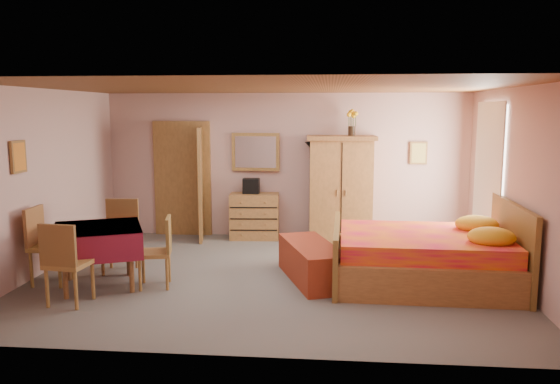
# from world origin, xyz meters

# --- Properties ---
(floor) EXTENTS (6.50, 6.50, 0.00)m
(floor) POSITION_xyz_m (0.00, 0.00, 0.00)
(floor) COLOR slate
(floor) RESTS_ON ground
(ceiling) EXTENTS (6.50, 6.50, 0.00)m
(ceiling) POSITION_xyz_m (0.00, 0.00, 2.60)
(ceiling) COLOR brown
(ceiling) RESTS_ON wall_back
(wall_back) EXTENTS (6.50, 0.10, 2.60)m
(wall_back) POSITION_xyz_m (0.00, 2.50, 1.30)
(wall_back) COLOR tan
(wall_back) RESTS_ON floor
(wall_front) EXTENTS (6.50, 0.10, 2.60)m
(wall_front) POSITION_xyz_m (0.00, -2.50, 1.30)
(wall_front) COLOR tan
(wall_front) RESTS_ON floor
(wall_left) EXTENTS (0.10, 5.00, 2.60)m
(wall_left) POSITION_xyz_m (-3.25, 0.00, 1.30)
(wall_left) COLOR tan
(wall_left) RESTS_ON floor
(wall_right) EXTENTS (0.10, 5.00, 2.60)m
(wall_right) POSITION_xyz_m (3.25, 0.00, 1.30)
(wall_right) COLOR tan
(wall_right) RESTS_ON floor
(doorway) EXTENTS (1.06, 0.12, 2.15)m
(doorway) POSITION_xyz_m (-1.90, 2.47, 1.02)
(doorway) COLOR #9E6B35
(doorway) RESTS_ON floor
(window) EXTENTS (0.08, 1.40, 1.95)m
(window) POSITION_xyz_m (3.21, 1.20, 1.45)
(window) COLOR white
(window) RESTS_ON wall_right
(picture_left) EXTENTS (0.04, 0.32, 0.42)m
(picture_left) POSITION_xyz_m (-3.22, -0.60, 1.70)
(picture_left) COLOR orange
(picture_left) RESTS_ON wall_left
(picture_back) EXTENTS (0.30, 0.04, 0.40)m
(picture_back) POSITION_xyz_m (2.35, 2.47, 1.55)
(picture_back) COLOR #D8BF59
(picture_back) RESTS_ON wall_back
(chest_of_drawers) EXTENTS (0.90, 0.49, 0.82)m
(chest_of_drawers) POSITION_xyz_m (-0.54, 2.24, 0.41)
(chest_of_drawers) COLOR #A06A36
(chest_of_drawers) RESTS_ON floor
(wall_mirror) EXTENTS (0.87, 0.07, 0.68)m
(wall_mirror) POSITION_xyz_m (-0.54, 2.45, 1.55)
(wall_mirror) COLOR silver
(wall_mirror) RESTS_ON wall_back
(stereo) EXTENTS (0.29, 0.22, 0.27)m
(stereo) POSITION_xyz_m (-0.60, 2.27, 0.95)
(stereo) COLOR black
(stereo) RESTS_ON chest_of_drawers
(floor_lamp) EXTENTS (0.23, 0.23, 1.74)m
(floor_lamp) POSITION_xyz_m (0.46, 2.30, 0.87)
(floor_lamp) COLOR black
(floor_lamp) RESTS_ON floor
(wardrobe) EXTENTS (1.21, 0.66, 1.86)m
(wardrobe) POSITION_xyz_m (0.99, 2.20, 0.93)
(wardrobe) COLOR #A56D37
(wardrobe) RESTS_ON floor
(sunflower_vase) EXTENTS (0.18, 0.18, 0.45)m
(sunflower_vase) POSITION_xyz_m (1.17, 2.25, 2.08)
(sunflower_vase) COLOR yellow
(sunflower_vase) RESTS_ON wardrobe
(bed) EXTENTS (2.44, 1.94, 1.11)m
(bed) POSITION_xyz_m (2.04, -0.08, 0.55)
(bed) COLOR red
(bed) RESTS_ON floor
(bench) EXTENTS (1.02, 1.60, 0.50)m
(bench) POSITION_xyz_m (0.57, -0.10, 0.25)
(bench) COLOR maroon
(bench) RESTS_ON floor
(dining_table) EXTENTS (1.43, 1.43, 0.79)m
(dining_table) POSITION_xyz_m (-2.21, -0.61, 0.40)
(dining_table) COLOR maroon
(dining_table) RESTS_ON floor
(chair_south) EXTENTS (0.50, 0.50, 1.01)m
(chair_south) POSITION_xyz_m (-2.28, -1.27, 0.50)
(chair_south) COLOR #A47237
(chair_south) RESTS_ON floor
(chair_north) EXTENTS (0.51, 0.51, 1.03)m
(chair_north) POSITION_xyz_m (-2.18, 0.04, 0.51)
(chair_north) COLOR #AB7039
(chair_north) RESTS_ON floor
(chair_west) EXTENTS (0.48, 0.48, 1.03)m
(chair_west) POSITION_xyz_m (-2.88, -0.56, 0.52)
(chair_west) COLOR #A87B38
(chair_west) RESTS_ON floor
(chair_east) EXTENTS (0.50, 0.50, 0.92)m
(chair_east) POSITION_xyz_m (-1.47, -0.56, 0.46)
(chair_east) COLOR #A67338
(chair_east) RESTS_ON floor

